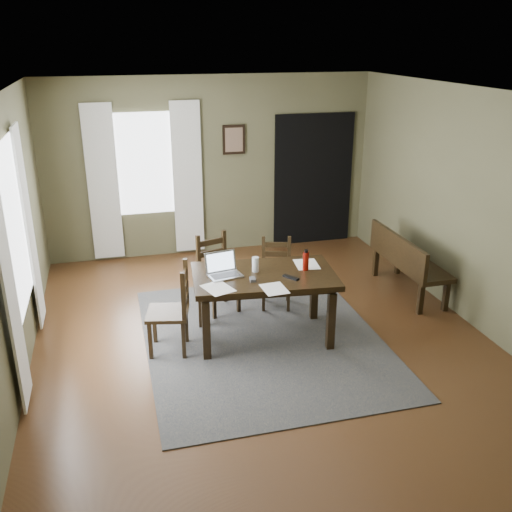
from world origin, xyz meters
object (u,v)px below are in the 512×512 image
object	(u,v)px
chair_end	(173,310)
dining_table	(264,282)
bench	(406,258)
chair_back_left	(217,274)
chair_back_right	(276,274)
laptop	(223,269)
water_bottle	(306,261)

from	to	relation	value
chair_end	dining_table	bearing A→B (deg)	104.46
chair_end	bench	distance (m)	3.23
chair_end	chair_back_left	distance (m)	1.10
bench	chair_back_right	bearing A→B (deg)	87.65
chair_end	laptop	size ratio (longest dim) A/B	2.48
dining_table	bench	distance (m)	2.25
laptop	chair_end	bearing A→B (deg)	-178.30
chair_back_left	laptop	xyz separation A→B (m)	(-0.08, -0.76, 0.38)
water_bottle	bench	bearing A→B (deg)	23.47
chair_back_left	chair_back_right	bearing A→B (deg)	-23.00
dining_table	laptop	xyz separation A→B (m)	(-0.44, 0.09, 0.16)
chair_back_right	water_bottle	world-z (taller)	water_bottle
dining_table	chair_back_right	bearing A→B (deg)	70.09
chair_back_left	laptop	bearing A→B (deg)	-113.34
bench	laptop	world-z (taller)	laptop
chair_end	chair_back_right	size ratio (longest dim) A/B	1.14
chair_end	water_bottle	distance (m)	1.55
chair_end	laptop	world-z (taller)	laptop
dining_table	chair_back_right	xyz separation A→B (m)	(0.37, 0.78, -0.26)
chair_end	water_bottle	bearing A→B (deg)	103.47
dining_table	laptop	distance (m)	0.48
bench	water_bottle	xyz separation A→B (m)	(-1.65, -0.72, 0.41)
water_bottle	chair_back_right	bearing A→B (deg)	97.37
chair_back_right	chair_end	bearing A→B (deg)	-133.65
bench	dining_table	bearing A→B (deg)	108.39
dining_table	laptop	size ratio (longest dim) A/B	4.11
chair_back_left	water_bottle	xyz separation A→B (m)	(0.84, -0.86, 0.42)
dining_table	chair_back_left	xyz separation A→B (m)	(-0.36, 0.85, -0.22)
chair_back_left	water_bottle	distance (m)	1.27
laptop	chair_back_left	bearing A→B (deg)	73.80
dining_table	water_bottle	size ratio (longest dim) A/B	6.90
bench	water_bottle	distance (m)	1.84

